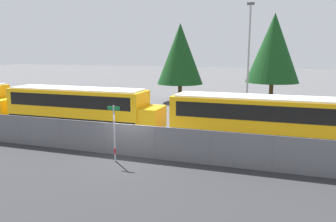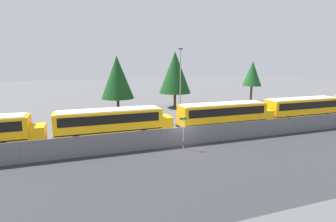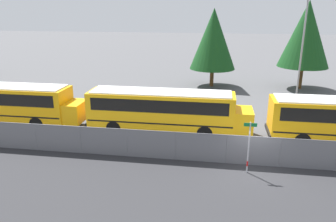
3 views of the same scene
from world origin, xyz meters
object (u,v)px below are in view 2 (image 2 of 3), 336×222
school_bus_3 (224,114)px  street_sign (183,132)px  school_bus_4 (303,107)px  light_pole (180,80)px  school_bus_2 (112,121)px  tree_2 (117,77)px  tree_3 (175,72)px  tree_1 (252,74)px

school_bus_3 → street_sign: size_ratio=3.97×
school_bus_3 → school_bus_4: 12.15m
light_pole → street_sign: bearing=-111.1°
school_bus_4 → light_pole: 16.92m
school_bus_2 → tree_2: 16.15m
school_bus_2 → tree_2: bearing=79.0°
tree_3 → tree_1: bearing=3.4°
school_bus_3 → tree_2: (-9.88, 15.84, 3.54)m
street_sign → light_pole: light_pole is taller
school_bus_3 → tree_1: (16.68, 17.24, 3.65)m
tree_2 → tree_1: bearing=3.0°
street_sign → tree_1: size_ratio=0.38×
light_pole → tree_3: 7.36m
light_pole → tree_1: (18.51, 8.06, 0.27)m
school_bus_2 → tree_3: tree_3 is taller
school_bus_4 → tree_2: bearing=144.8°
tree_1 → tree_2: size_ratio=0.91×
school_bus_4 → tree_2: (-22.03, 15.56, 3.54)m
school_bus_3 → light_pole: bearing=101.2°
school_bus_3 → light_pole: size_ratio=1.22×
school_bus_2 → school_bus_4: 25.04m
tree_2 → light_pole: bearing=-39.5°
school_bus_3 → school_bus_4: same height
school_bus_4 → street_sign: school_bus_4 is taller
tree_2 → tree_3: bearing=2.4°
tree_1 → tree_3: size_ratio=0.83×
street_sign → school_bus_4: bearing=15.2°
school_bus_2 → school_bus_4: (25.04, -0.09, 0.00)m
school_bus_2 → light_pole: 14.55m
school_bus_2 → tree_3: (12.94, 15.89, 4.16)m
school_bus_4 → light_pole: size_ratio=1.22×
street_sign → school_bus_2: bearing=136.2°
tree_3 → school_bus_2: bearing=-129.2°
light_pole → school_bus_2: bearing=-141.5°
light_pole → school_bus_4: bearing=-32.5°
school_bus_3 → tree_3: tree_3 is taller
street_sign → tree_1: 32.95m
school_bus_3 → school_bus_4: size_ratio=1.00×
school_bus_4 → street_sign: bearing=-164.8°
tree_2 → tree_3: (9.94, 0.42, 0.62)m
school_bus_4 → light_pole: light_pole is taller
school_bus_4 → tree_2: 27.21m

